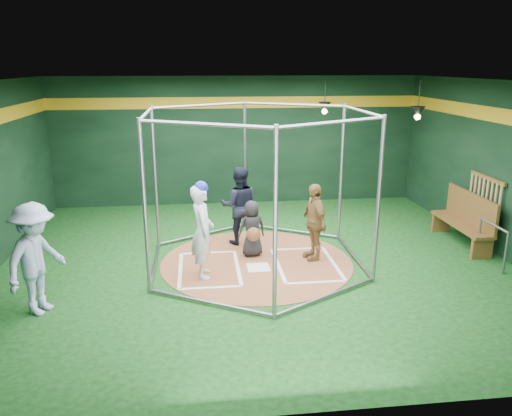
{
  "coord_description": "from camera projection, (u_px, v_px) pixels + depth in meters",
  "views": [
    {
      "loc": [
        -1.1,
        -9.17,
        3.81
      ],
      "look_at": [
        0.0,
        0.1,
        1.1
      ],
      "focal_mm": 35.0,
      "sensor_mm": 36.0,
      "label": 1
    }
  ],
  "objects": [
    {
      "name": "home_plate",
      "position": [
        258.0,
        267.0,
        9.64
      ],
      "size": [
        0.43,
        0.43,
        0.01
      ],
      "primitive_type": "cube",
      "color": "white",
      "rests_on": "clay_disc"
    },
    {
      "name": "pendant_lamp_far",
      "position": [
        418.0,
        112.0,
        11.53
      ],
      "size": [
        0.34,
        0.34,
        0.9
      ],
      "color": "black",
      "rests_on": "room_shell"
    },
    {
      "name": "visitor_leopard",
      "position": [
        314.0,
        222.0,
        9.91
      ],
      "size": [
        0.56,
        0.97,
        1.55
      ],
      "primitive_type": "imported",
      "rotation": [
        0.0,
        0.0,
        -1.36
      ],
      "color": "#AE884A",
      "rests_on": "clay_disc"
    },
    {
      "name": "steel_railing",
      "position": [
        493.0,
        238.0,
        9.69
      ],
      "size": [
        0.05,
        0.97,
        0.83
      ],
      "color": "gray",
      "rests_on": "ground"
    },
    {
      "name": "dugout_bench",
      "position": [
        466.0,
        218.0,
        10.81
      ],
      "size": [
        0.46,
        1.96,
        1.14
      ],
      "color": "brown",
      "rests_on": "ground"
    },
    {
      "name": "pendant_lamp_near",
      "position": [
        325.0,
        107.0,
        12.85
      ],
      "size": [
        0.34,
        0.34,
        0.9
      ],
      "color": "black",
      "rests_on": "room_shell"
    },
    {
      "name": "bystander_blue",
      "position": [
        36.0,
        259.0,
        7.72
      ],
      "size": [
        1.1,
        1.34,
        1.8
      ],
      "primitive_type": "imported",
      "rotation": [
        0.0,
        0.0,
        1.13
      ],
      "color": "#A2B2D7",
      "rests_on": "ground"
    },
    {
      "name": "room_shell",
      "position": [
        257.0,
        176.0,
        9.45
      ],
      "size": [
        10.1,
        9.1,
        3.53
      ],
      "color": "#0C380F",
      "rests_on": "ground"
    },
    {
      "name": "batter_figure",
      "position": [
        202.0,
        230.0,
        9.04
      ],
      "size": [
        0.46,
        0.66,
        1.81
      ],
      "color": "silver",
      "rests_on": "clay_disc"
    },
    {
      "name": "batter_box_right",
      "position": [
        306.0,
        264.0,
        9.8
      ],
      "size": [
        1.17,
        1.77,
        0.01
      ],
      "color": "white",
      "rests_on": "clay_disc"
    },
    {
      "name": "batting_cage",
      "position": [
        257.0,
        189.0,
        9.51
      ],
      "size": [
        4.05,
        4.67,
        3.0
      ],
      "color": "gray",
      "rests_on": "ground"
    },
    {
      "name": "bat_rack",
      "position": [
        485.0,
        199.0,
        10.58
      ],
      "size": [
        0.07,
        1.25,
        0.98
      ],
      "color": "brown",
      "rests_on": "room_shell"
    },
    {
      "name": "batter_box_left",
      "position": [
        209.0,
        269.0,
        9.58
      ],
      "size": [
        1.17,
        1.77,
        0.01
      ],
      "color": "white",
      "rests_on": "clay_disc"
    },
    {
      "name": "umpire",
      "position": [
        239.0,
        206.0,
        10.76
      ],
      "size": [
        0.86,
        0.69,
        1.7
      ],
      "primitive_type": "imported",
      "rotation": [
        0.0,
        0.0,
        3.08
      ],
      "color": "black",
      "rests_on": "clay_disc"
    },
    {
      "name": "catcher_figure",
      "position": [
        252.0,
        229.0,
        10.1
      ],
      "size": [
        0.63,
        0.63,
        1.16
      ],
      "color": "black",
      "rests_on": "clay_disc"
    },
    {
      "name": "clay_disc",
      "position": [
        257.0,
        262.0,
        9.93
      ],
      "size": [
        3.8,
        3.8,
        0.01
      ],
      "primitive_type": "cylinder",
      "color": "#925735",
      "rests_on": "ground"
    }
  ]
}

